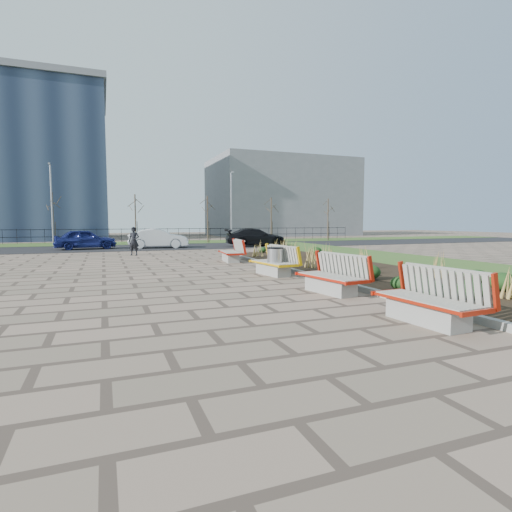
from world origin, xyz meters
name	(u,v)px	position (x,y,z in m)	size (l,w,h in m)	color
ground	(239,316)	(0.00, 0.00, 0.00)	(120.00, 120.00, 0.00)	#7F6857
planting_bed	(356,270)	(6.25, 5.00, 0.05)	(4.50, 18.00, 0.10)	black
planting_curb	(300,273)	(3.92, 5.00, 0.07)	(0.16, 18.00, 0.15)	gray
grass_verge_near	(453,266)	(11.00, 5.00, 0.02)	(5.00, 38.00, 0.04)	#33511E
grass_verge_far	(135,243)	(0.00, 28.00, 0.02)	(80.00, 5.00, 0.04)	#33511E
road	(141,247)	(0.00, 22.00, 0.01)	(80.00, 7.00, 0.02)	black
bench_a	(427,297)	(3.00, -1.79, 0.50)	(0.90, 2.10, 1.00)	#A21D0A
bench_b	(330,274)	(3.00, 1.52, 0.50)	(0.90, 2.10, 1.00)	red
bench_c	(273,261)	(3.00, 5.29, 0.50)	(0.90, 2.10, 1.00)	#F6B00C
bench_d	(230,251)	(3.00, 10.23, 0.50)	(0.90, 2.10, 1.00)	#A6160B
litter_bin	(275,262)	(3.03, 5.17, 0.48)	(0.54, 0.54, 0.95)	#B2B2B7
pedestrian	(134,241)	(-0.92, 15.44, 0.78)	(0.57, 0.37, 1.57)	black
car_blue	(86,239)	(-3.59, 21.32, 0.68)	(1.56, 3.88, 1.32)	navy
car_silver	(159,238)	(1.10, 20.85, 0.68)	(1.40, 4.01, 1.32)	#B9BDC1
car_black	(256,237)	(8.15, 20.41, 0.67)	(1.83, 4.51, 1.31)	black
tree_b	(53,219)	(-6.00, 26.50, 2.04)	(1.40, 1.40, 4.00)	#4C3D2D
tree_c	(135,219)	(0.00, 26.50, 2.04)	(1.40, 1.40, 4.00)	#4C3D2D
tree_d	(208,219)	(6.00, 26.50, 2.04)	(1.40, 1.40, 4.00)	#4C3D2D
tree_e	(271,219)	(12.00, 26.50, 2.04)	(1.40, 1.40, 4.00)	#4C3D2D
tree_f	(328,219)	(18.00, 26.50, 2.04)	(1.40, 1.40, 4.00)	#4C3D2D
lamp_west	(52,205)	(-6.00, 26.00, 3.04)	(0.24, 0.60, 6.00)	gray
lamp_east	(231,208)	(8.00, 26.00, 3.04)	(0.24, 0.60, 6.00)	gray
railing_fence	(133,235)	(0.00, 29.50, 0.64)	(44.00, 0.10, 1.20)	black
building_grey	(281,198)	(20.00, 42.00, 5.00)	(18.00, 12.00, 10.00)	slate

